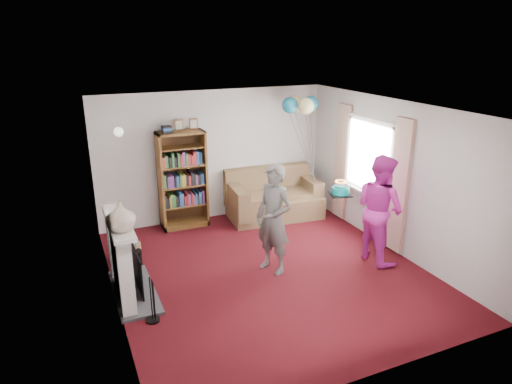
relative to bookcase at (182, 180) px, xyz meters
name	(u,v)px	position (x,y,z in m)	size (l,w,h in m)	color
ground	(269,271)	(0.70, -2.30, -0.90)	(5.00, 5.00, 0.00)	#330807
wall_back	(214,155)	(0.70, 0.21, 0.35)	(4.50, 0.02, 2.50)	silver
wall_left	(108,219)	(-1.56, -2.30, 0.35)	(0.02, 5.00, 2.50)	silver
wall_right	(394,177)	(2.96, -2.30, 0.35)	(0.02, 5.00, 2.50)	silver
ceiling	(270,108)	(0.70, -2.30, 1.61)	(4.50, 5.00, 0.01)	white
fireplace	(125,262)	(-1.38, -2.11, -0.38)	(0.55, 1.80, 1.12)	#3F3F42
window_bay	(368,170)	(2.91, -1.70, 0.31)	(0.14, 2.02, 2.20)	white
wall_sconce	(118,132)	(-1.05, 0.06, 0.99)	(0.16, 0.23, 0.16)	gold
bookcase	(182,180)	(0.00, 0.00, 0.00)	(0.86, 0.42, 2.03)	#472B14
sofa	(273,199)	(1.77, -0.23, -0.54)	(1.80, 0.95, 0.95)	brown
wicker_basket	(129,252)	(-1.20, -1.08, -0.74)	(0.38, 0.38, 0.35)	#9D7849
person_striped	(274,219)	(0.79, -2.28, -0.05)	(0.62, 0.40, 1.69)	black
person_magenta	(380,209)	(2.48, -2.61, -0.03)	(0.84, 0.66, 1.74)	#CC289E
birthday_cake	(341,191)	(1.86, -2.41, 0.30)	(0.32, 0.32, 0.22)	black
balloons	(300,105)	(2.22, -0.41, 1.32)	(0.74, 0.74, 1.69)	#3F3F3F
mantel_vase	(120,216)	(-1.42, -2.45, 0.42)	(0.37, 0.37, 0.38)	beige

